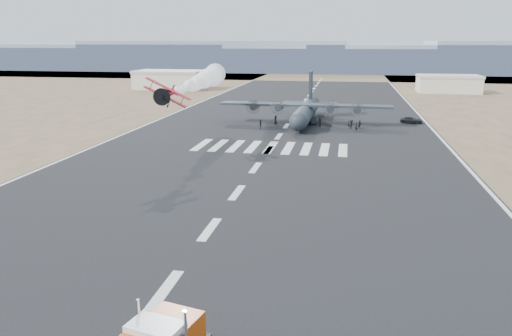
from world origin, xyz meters
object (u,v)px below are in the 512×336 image
(crew_c, at_px, (351,124))
(crew_h, at_px, (320,122))
(crew_g, at_px, (349,124))
(aerobatic_biplane, at_px, (166,94))
(crew_e, at_px, (276,120))
(hangar_right, at_px, (448,84))
(crew_a, at_px, (356,127))
(crew_f, at_px, (300,125))
(crew_b, at_px, (360,124))
(hangar_left, at_px, (170,80))
(support_vehicle, at_px, (412,120))
(transport_aircraft, at_px, (306,110))
(crew_d, at_px, (261,124))

(crew_c, xyz_separation_m, crew_h, (-6.50, 2.09, -0.09))
(crew_g, bearing_deg, aerobatic_biplane, -42.78)
(crew_e, height_order, crew_h, crew_e)
(hangar_right, height_order, crew_a, hangar_right)
(crew_f, bearing_deg, crew_h, -148.77)
(hangar_right, distance_m, crew_e, 90.30)
(crew_b, bearing_deg, hangar_left, 120.56)
(crew_c, bearing_deg, crew_e, 112.20)
(support_vehicle, bearing_deg, crew_h, 126.97)
(crew_e, xyz_separation_m, crew_f, (5.82, -6.35, 0.04))
(support_vehicle, bearing_deg, crew_a, 151.93)
(transport_aircraft, bearing_deg, crew_g, -28.84)
(crew_c, distance_m, crew_d, 18.38)
(crew_b, distance_m, crew_h, 8.27)
(hangar_left, distance_m, crew_g, 98.05)
(crew_d, height_order, crew_e, crew_e)
(crew_f, bearing_deg, crew_d, -25.36)
(crew_g, bearing_deg, hangar_right, 150.51)
(crew_a, xyz_separation_m, crew_e, (-16.93, 6.21, 0.00))
(hangar_right, distance_m, crew_h, 86.73)
(crew_a, xyz_separation_m, crew_h, (-7.45, 4.92, -0.06))
(crew_f, bearing_deg, crew_c, 173.39)
(hangar_left, relative_size, crew_d, 13.68)
(transport_aircraft, xyz_separation_m, crew_e, (-6.20, -2.93, -1.80))
(crew_d, bearing_deg, crew_e, 149.22)
(crew_d, bearing_deg, transport_aircraft, 126.14)
(crew_a, relative_size, crew_c, 0.97)
(hangar_left, distance_m, crew_b, 99.53)
(crew_d, bearing_deg, support_vehicle, 101.38)
(support_vehicle, distance_m, crew_d, 33.46)
(crew_e, relative_size, crew_h, 1.07)
(crew_a, xyz_separation_m, crew_g, (-1.45, 3.81, -0.10))
(hangar_left, height_order, crew_c, hangar_left)
(crew_b, height_order, crew_g, crew_b)
(transport_aircraft, relative_size, crew_d, 20.30)
(aerobatic_biplane, xyz_separation_m, crew_f, (16.06, 31.23, -9.17))
(crew_h, bearing_deg, crew_e, -108.25)
(hangar_left, relative_size, crew_f, 12.97)
(hangar_right, distance_m, transport_aircraft, 84.56)
(crew_c, height_order, crew_e, crew_c)
(support_vehicle, relative_size, crew_f, 2.48)
(aerobatic_biplane, relative_size, support_vehicle, 1.32)
(crew_f, bearing_deg, crew_g, 179.35)
(hangar_left, distance_m, hangar_right, 98.13)
(crew_e, distance_m, crew_h, 9.57)
(aerobatic_biplane, bearing_deg, crew_h, 58.33)
(support_vehicle, distance_m, crew_b, 14.28)
(hangar_right, relative_size, crew_a, 11.30)
(hangar_left, xyz_separation_m, hangar_right, (98.00, 5.00, -0.40))
(crew_e, bearing_deg, crew_c, 86.56)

